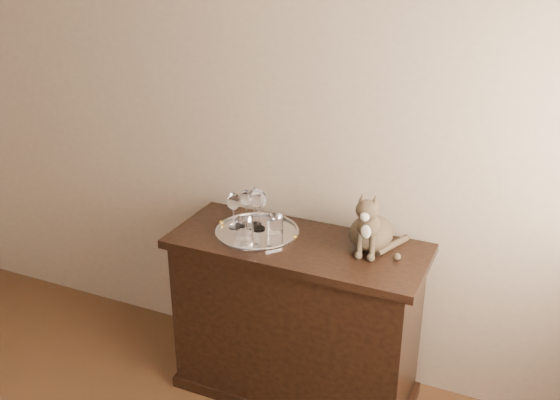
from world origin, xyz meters
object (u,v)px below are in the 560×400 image
(wine_glass_b, at_px, (255,206))
(wine_glass_d, at_px, (258,209))
(wine_glass_a, at_px, (246,206))
(tumbler_c, at_px, (275,224))
(tumbler_b, at_px, (244,229))
(sideboard, at_px, (296,320))
(wine_glass_c, at_px, (234,210))
(tray, at_px, (257,232))
(cat, at_px, (372,217))

(wine_glass_b, bearing_deg, wine_glass_d, -43.33)
(wine_glass_a, relative_size, tumbler_c, 2.08)
(wine_glass_b, relative_size, tumbler_b, 2.04)
(sideboard, relative_size, wine_glass_c, 6.79)
(wine_glass_a, xyz_separation_m, wine_glass_b, (0.05, -0.01, 0.01))
(wine_glass_c, bearing_deg, tumbler_b, -40.33)
(tumbler_c, bearing_deg, sideboard, -17.75)
(wine_glass_d, bearing_deg, sideboard, -10.40)
(wine_glass_c, distance_m, tumbler_b, 0.14)
(tray, bearing_deg, wine_glass_d, 102.30)
(cat, bearing_deg, wine_glass_a, 177.06)
(sideboard, distance_m, tumbler_b, 0.54)
(wine_glass_b, relative_size, wine_glass_d, 0.96)
(tray, xyz_separation_m, cat, (0.53, 0.08, 0.15))
(wine_glass_d, height_order, tumbler_c, wine_glass_d)
(tumbler_b, bearing_deg, tray, 73.41)
(tray, distance_m, wine_glass_a, 0.15)
(sideboard, bearing_deg, wine_glass_d, 169.60)
(wine_glass_b, relative_size, wine_glass_c, 1.11)
(sideboard, relative_size, tumbler_c, 14.48)
(tray, bearing_deg, wine_glass_a, 142.12)
(tumbler_b, xyz_separation_m, cat, (0.56, 0.16, 0.10))
(tumbler_b, height_order, tumbler_c, tumbler_b)
(wine_glass_c, relative_size, cat, 0.59)
(sideboard, xyz_separation_m, tumbler_b, (-0.24, -0.07, 0.48))
(tray, height_order, wine_glass_c, wine_glass_c)
(wine_glass_d, bearing_deg, tray, -77.70)
(tray, height_order, tumbler_b, tumbler_b)
(tray, bearing_deg, tumbler_c, 22.26)
(tumbler_b, distance_m, tumbler_c, 0.16)
(wine_glass_b, xyz_separation_m, tumbler_b, (0.02, -0.15, -0.05))
(wine_glass_b, distance_m, tumbler_c, 0.14)
(wine_glass_c, relative_size, wine_glass_d, 0.87)
(tray, relative_size, wine_glass_d, 1.96)
(wine_glass_c, bearing_deg, cat, 6.61)
(tumbler_b, bearing_deg, wine_glass_c, 139.67)
(cat, bearing_deg, tray, -175.29)
(sideboard, xyz_separation_m, wine_glass_c, (-0.34, 0.01, 0.52))
(tray, relative_size, wine_glass_a, 2.32)
(sideboard, distance_m, wine_glass_c, 0.62)
(sideboard, distance_m, wine_glass_a, 0.61)
(wine_glass_d, distance_m, cat, 0.54)
(wine_glass_d, bearing_deg, wine_glass_b, 136.67)
(sideboard, xyz_separation_m, cat, (0.32, 0.09, 0.58))
(wine_glass_b, height_order, cat, cat)
(tray, xyz_separation_m, wine_glass_b, (-0.04, 0.06, 0.10))
(wine_glass_b, xyz_separation_m, cat, (0.58, 0.01, 0.05))
(tray, relative_size, wine_glass_b, 2.04)
(sideboard, height_order, wine_glass_b, wine_glass_b)
(wine_glass_a, distance_m, tumbler_c, 0.18)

